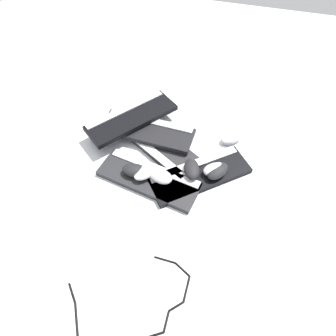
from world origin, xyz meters
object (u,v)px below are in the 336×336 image
mouse_1 (231,138)px  mouse_5 (218,171)px  mouse_6 (160,176)px  mouse_7 (216,169)px  mouse_3 (192,169)px  keyboard_1 (159,146)px  keyboard_3 (147,130)px  mouse_4 (160,176)px  mouse_0 (145,172)px  keyboard_0 (200,175)px  mouse_2 (135,170)px  keyboard_4 (131,117)px  keyboard_2 (150,179)px

mouse_1 → mouse_5: mouse_5 is taller
mouse_6 → mouse_7: size_ratio=1.00×
mouse_3 → mouse_7: (0.10, 0.02, 0.00)m
mouse_1 → keyboard_1: bearing=158.1°
keyboard_3 → mouse_4: (0.14, -0.24, 0.01)m
mouse_1 → mouse_3: bearing=-163.5°
mouse_0 → mouse_3: (0.19, 0.07, 0.00)m
keyboard_3 → mouse_3: bearing=-33.8°
keyboard_0 → mouse_0: bearing=-161.8°
mouse_0 → mouse_4: size_ratio=1.00×
keyboard_0 → mouse_2: (-0.27, -0.08, 0.04)m
mouse_6 → mouse_7: bearing=43.0°
keyboard_1 → mouse_4: (0.06, -0.19, 0.04)m
mouse_2 → mouse_3: (0.23, 0.07, 0.00)m
mouse_2 → mouse_4: 0.11m
mouse_1 → mouse_7: bearing=-144.6°
mouse_1 → mouse_6: bearing=-173.6°
mouse_6 → keyboard_3: bearing=138.2°
keyboard_0 → keyboard_4: keyboard_4 is taller
keyboard_0 → mouse_3: size_ratio=3.95×
mouse_2 → mouse_7: (0.33, 0.10, 0.00)m
keyboard_2 → mouse_4: 0.06m
keyboard_1 → keyboard_2: 0.19m
mouse_2 → mouse_6: 0.11m
keyboard_2 → keyboard_3: size_ratio=1.03×
keyboard_4 → mouse_4: 0.35m
keyboard_0 → mouse_3: (-0.04, -0.01, 0.04)m
mouse_7 → mouse_3: bearing=-17.9°
keyboard_1 → mouse_5: bearing=-19.0°
keyboard_1 → mouse_0: bearing=-91.9°
keyboard_2 → mouse_3: size_ratio=4.18×
keyboard_4 → mouse_7: keyboard_4 is taller
keyboard_3 → mouse_0: (0.07, -0.24, 0.01)m
mouse_3 → keyboard_0: bearing=-100.5°
keyboard_1 → mouse_0: mouse_0 is taller
mouse_0 → mouse_6: 0.06m
keyboard_4 → mouse_7: 0.48m
keyboard_0 → mouse_4: (-0.16, -0.07, 0.04)m
mouse_1 → mouse_4: (-0.26, -0.32, 0.03)m
keyboard_2 → mouse_2: size_ratio=4.18×
keyboard_1 → mouse_4: bearing=-72.3°
mouse_6 → mouse_7: 0.24m
mouse_7 → keyboard_1: bearing=-50.3°
mouse_5 → mouse_2: bearing=137.9°
mouse_2 → mouse_6: size_ratio=1.00×
mouse_3 → keyboard_1: bearing=38.3°
mouse_0 → mouse_3: bearing=-33.1°
keyboard_0 → mouse_5: bearing=10.3°
mouse_2 → mouse_5: 0.35m
mouse_0 → mouse_7: bearing=-35.2°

